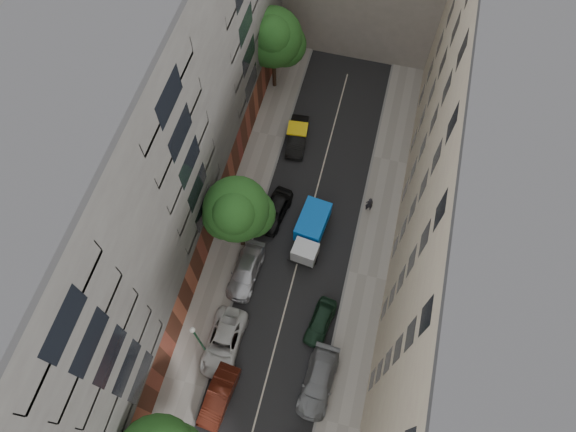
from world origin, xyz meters
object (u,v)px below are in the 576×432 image
(tree_far, at_px, (274,40))
(tree_mid, at_px, (237,212))
(car_right_1, at_px, (318,382))
(pedestrian, at_px, (369,204))
(car_left_5, at_px, (297,137))
(tarp_truck, at_px, (311,231))
(car_right_2, at_px, (320,322))
(car_left_1, at_px, (219,396))
(lamp_post, at_px, (198,339))
(car_left_2, at_px, (224,342))
(car_left_4, at_px, (275,211))
(car_left_3, at_px, (246,271))

(tree_far, bearing_deg, tree_mid, -83.75)
(car_right_1, height_order, pedestrian, pedestrian)
(car_left_5, bearing_deg, tree_far, 116.48)
(tarp_truck, xyz_separation_m, car_right_2, (2.33, -6.67, -0.63))
(car_right_2, xyz_separation_m, tree_far, (-9.10, 21.15, 5.18))
(car_left_1, relative_size, pedestrian, 2.61)
(car_left_1, xyz_separation_m, car_right_1, (6.40, 2.60, 0.01))
(car_left_1, height_order, lamp_post, lamp_post)
(car_left_5, xyz_separation_m, tree_mid, (-1.70, -10.88, 5.10))
(lamp_post, bearing_deg, car_right_2, 28.17)
(car_left_2, xyz_separation_m, car_right_1, (7.20, -1.00, 0.02))
(pedestrian, bearing_deg, car_left_4, 4.86)
(car_left_4, xyz_separation_m, car_right_2, (5.60, -8.00, -0.10))
(tarp_truck, height_order, car_left_2, tarp_truck)
(tarp_truck, bearing_deg, pedestrian, 49.00)
(car_left_4, xyz_separation_m, tree_mid, (-1.70, -3.28, 5.07))
(car_left_3, distance_m, car_right_1, 9.77)
(tarp_truck, bearing_deg, car_left_5, 116.63)
(car_left_5, height_order, tree_far, tree_far)
(car_left_1, relative_size, car_right_1, 0.87)
(car_left_5, bearing_deg, tree_mid, -104.71)
(car_left_3, bearing_deg, car_left_5, 88.96)
(car_left_4, distance_m, tree_far, 14.53)
(pedestrian, bearing_deg, lamp_post, 44.27)
(tarp_truck, relative_size, car_left_1, 1.18)
(car_right_1, distance_m, pedestrian, 14.59)
(car_left_2, xyz_separation_m, car_left_3, (-0.00, 5.60, -0.02))
(car_left_2, bearing_deg, car_right_2, 27.00)
(car_left_2, bearing_deg, lamp_post, -143.11)
(car_left_3, xyz_separation_m, pedestrian, (8.10, 7.96, 0.30))
(car_right_1, bearing_deg, tarp_truck, 109.09)
(car_left_2, relative_size, tree_mid, 0.62)
(car_left_3, height_order, lamp_post, lamp_post)
(car_left_3, height_order, tree_far, tree_far)
(tree_far, bearing_deg, car_left_4, -75.07)
(car_left_2, height_order, car_right_1, car_right_1)
(lamp_post, height_order, pedestrian, lamp_post)
(tarp_truck, relative_size, lamp_post, 0.84)
(lamp_post, bearing_deg, pedestrian, 57.36)
(tarp_truck, xyz_separation_m, pedestrian, (4.03, 3.69, -0.28))
(tree_far, bearing_deg, tarp_truck, -64.93)
(car_left_1, xyz_separation_m, lamp_post, (-1.91, 2.78, 3.26))
(car_left_4, relative_size, car_right_1, 0.86)
(tarp_truck, bearing_deg, car_left_1, -97.09)
(car_left_1, bearing_deg, car_left_3, 100.31)
(car_right_2, relative_size, tree_mid, 0.45)
(tree_mid, xyz_separation_m, lamp_post, (-0.21, -8.75, -1.83))
(tarp_truck, bearing_deg, tree_mid, -152.05)
(car_left_3, relative_size, pedestrian, 2.86)
(tarp_truck, height_order, tree_far, tree_far)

